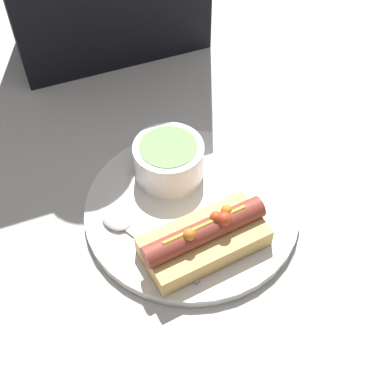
# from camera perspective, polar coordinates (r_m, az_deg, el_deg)

# --- Properties ---
(ground_plane) EXTENTS (4.00, 4.00, 0.00)m
(ground_plane) POSITION_cam_1_polar(r_m,az_deg,el_deg) (0.73, 0.00, -2.13)
(ground_plane) COLOR #BCB7AD
(dinner_plate) EXTENTS (0.29, 0.29, 0.01)m
(dinner_plate) POSITION_cam_1_polar(r_m,az_deg,el_deg) (0.72, 0.00, -1.78)
(dinner_plate) COLOR white
(dinner_plate) RESTS_ON ground_plane
(hot_dog) EXTENTS (0.16, 0.09, 0.06)m
(hot_dog) POSITION_cam_1_polar(r_m,az_deg,el_deg) (0.66, 1.35, -4.94)
(hot_dog) COLOR #DBAD60
(hot_dog) RESTS_ON dinner_plate
(soup_bowl) EXTENTS (0.10, 0.10, 0.05)m
(soup_bowl) POSITION_cam_1_polar(r_m,az_deg,el_deg) (0.73, -2.49, 3.57)
(soup_bowl) COLOR white
(soup_bowl) RESTS_ON dinner_plate
(spoon) EXTENTS (0.09, 0.15, 0.01)m
(spoon) POSITION_cam_1_polar(r_m,az_deg,el_deg) (0.69, -6.93, -3.82)
(spoon) COLOR #B7B7BC
(spoon) RESTS_ON dinner_plate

